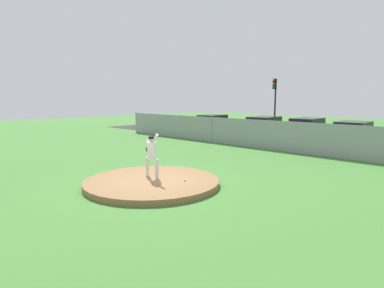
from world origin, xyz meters
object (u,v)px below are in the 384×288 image
(parked_car_burgundy, at_px, (264,127))
(traffic_cone_orange, at_px, (242,131))
(parked_car_navy, at_px, (307,131))
(traffic_light_near, at_px, (275,96))
(pitcher_youth, at_px, (152,152))
(baseball, at_px, (185,180))
(parked_car_teal, at_px, (353,135))
(parked_car_red, at_px, (212,125))

(parked_car_burgundy, bearing_deg, traffic_cone_orange, 161.69)
(parked_car_navy, xyz_separation_m, traffic_light_near, (-5.16, 4.28, 2.45))
(pitcher_youth, xyz_separation_m, baseball, (1.23, 0.47, -0.89))
(baseball, distance_m, traffic_cone_orange, 17.40)
(pitcher_youth, xyz_separation_m, parked_car_burgundy, (-4.67, 14.65, -0.34))
(parked_car_teal, relative_size, traffic_light_near, 0.86)
(pitcher_youth, height_order, traffic_light_near, traffic_light_near)
(parked_car_burgundy, bearing_deg, baseball, -67.40)
(baseball, height_order, parked_car_navy, parked_car_navy)
(parked_car_red, bearing_deg, baseball, -51.78)
(parked_car_navy, distance_m, parked_car_burgundy, 3.63)
(parked_car_red, height_order, traffic_light_near, traffic_light_near)
(pitcher_youth, distance_m, parked_car_red, 16.75)
(baseball, xyz_separation_m, parked_car_burgundy, (-5.90, 14.18, 0.55))
(parked_car_navy, bearing_deg, pitcher_youth, -85.83)
(parked_car_teal, distance_m, traffic_light_near, 9.70)
(parked_car_teal, bearing_deg, parked_car_burgundy, 176.17)
(traffic_cone_orange, xyz_separation_m, traffic_light_near, (1.23, 3.11, 2.98))
(parked_car_navy, relative_size, parked_car_teal, 1.05)
(pitcher_youth, distance_m, parked_car_navy, 14.43)
(parked_car_red, bearing_deg, traffic_cone_orange, 41.06)
(pitcher_youth, relative_size, traffic_light_near, 0.34)
(parked_car_navy, bearing_deg, parked_car_burgundy, 175.85)
(pitcher_youth, distance_m, parked_car_teal, 14.35)
(traffic_light_near, bearing_deg, parked_car_teal, -28.46)
(parked_car_teal, height_order, traffic_cone_orange, parked_car_teal)
(baseball, relative_size, parked_car_red, 0.02)
(parked_car_teal, xyz_separation_m, parked_car_burgundy, (-6.71, 0.45, 0.02))
(baseball, bearing_deg, pitcher_youth, -158.91)
(baseball, bearing_deg, parked_car_teal, 86.62)
(baseball, relative_size, traffic_cone_orange, 0.13)
(baseball, xyz_separation_m, parked_car_red, (-10.57, 13.43, 0.54))
(parked_car_red, xyz_separation_m, traffic_light_near, (3.14, 4.77, 2.47))
(pitcher_youth, height_order, parked_car_teal, pitcher_youth)
(parked_car_red, relative_size, parked_car_navy, 1.01)
(parked_car_navy, bearing_deg, parked_car_red, -176.64)
(parked_car_teal, height_order, parked_car_burgundy, parked_car_burgundy)
(traffic_cone_orange, bearing_deg, baseball, -60.14)
(parked_car_red, bearing_deg, parked_car_navy, 3.36)
(pitcher_youth, bearing_deg, traffic_cone_orange, 115.53)
(parked_car_red, xyz_separation_m, parked_car_teal, (11.38, 0.30, -0.00))
(pitcher_youth, height_order, baseball, pitcher_youth)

